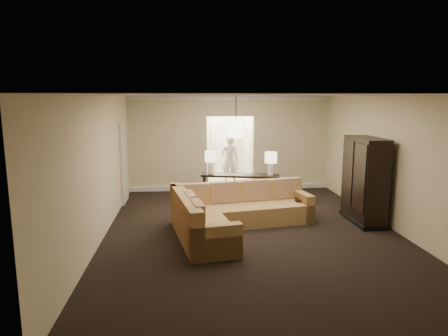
{
  "coord_description": "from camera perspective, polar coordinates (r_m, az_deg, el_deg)",
  "views": [
    {
      "loc": [
        -1.35,
        -7.81,
        2.76
      ],
      "look_at": [
        -0.46,
        1.2,
        1.15
      ],
      "focal_mm": 32.0,
      "sensor_mm": 36.0,
      "label": 1
    }
  ],
  "objects": [
    {
      "name": "wall_left",
      "position": [
        8.1,
        -17.28,
        -0.07
      ],
      "size": [
        0.04,
        8.0,
        2.8
      ],
      "primitive_type": "cube",
      "color": "beige",
      "rests_on": "ground"
    },
    {
      "name": "wall_right",
      "position": [
        9.04,
        23.22,
        0.58
      ],
      "size": [
        0.04,
        8.0,
        2.8
      ],
      "primitive_type": "cube",
      "color": "beige",
      "rests_on": "ground"
    },
    {
      "name": "side_door",
      "position": [
        10.87,
        -14.11,
        0.7
      ],
      "size": [
        0.05,
        0.9,
        2.1
      ],
      "primitive_type": "cube",
      "color": "silver",
      "rests_on": "ground"
    },
    {
      "name": "armoire",
      "position": [
        9.37,
        19.41,
        -1.91
      ],
      "size": [
        0.57,
        1.32,
        1.9
      ],
      "color": "black",
      "rests_on": "ground"
    },
    {
      "name": "drink_table",
      "position": [
        9.31,
        11.23,
        -5.12
      ],
      "size": [
        0.39,
        0.39,
        0.49
      ],
      "rotation": [
        0.0,
        0.0,
        -0.31
      ],
      "color": "black",
      "rests_on": "ground"
    },
    {
      "name": "ceiling",
      "position": [
        7.93,
        4.26,
        10.32
      ],
      "size": [
        6.0,
        8.0,
        0.02
      ],
      "primitive_type": "cube",
      "color": "white",
      "rests_on": "wall_back"
    },
    {
      "name": "foyer",
      "position": [
        13.3,
        0.25,
        3.77
      ],
      "size": [
        1.44,
        2.02,
        2.8
      ],
      "color": "white",
      "rests_on": "ground"
    },
    {
      "name": "console_table",
      "position": [
        10.47,
        2.34,
        -2.61
      ],
      "size": [
        2.07,
        0.91,
        0.78
      ],
      "rotation": [
        0.0,
        0.0,
        -0.23
      ],
      "color": "black",
      "rests_on": "ground"
    },
    {
      "name": "coffee_table",
      "position": [
        9.2,
        -0.88,
        -6.0
      ],
      "size": [
        1.15,
        1.15,
        0.44
      ],
      "rotation": [
        0.0,
        0.0,
        -0.1
      ],
      "color": "white",
      "rests_on": "ground"
    },
    {
      "name": "sectional_sofa",
      "position": [
        8.43,
        1.03,
        -6.47
      ],
      "size": [
        3.17,
        2.82,
        0.91
      ],
      "rotation": [
        0.0,
        0.0,
        0.17
      ],
      "color": "brown",
      "rests_on": "ground"
    },
    {
      "name": "table_lamp_right",
      "position": [
        10.3,
        6.7,
        1.16
      ],
      "size": [
        0.31,
        0.31,
        0.6
      ],
      "color": "white",
      "rests_on": "console_table"
    },
    {
      "name": "person",
      "position": [
        12.64,
        0.84,
        1.49
      ],
      "size": [
        0.66,
        0.47,
        1.75
      ],
      "primitive_type": "imported",
      "rotation": [
        0.0,
        0.0,
        3.07
      ],
      "color": "beige",
      "rests_on": "ground"
    },
    {
      "name": "wall_front",
      "position": [
        4.27,
        13.29,
        -8.84
      ],
      "size": [
        6.0,
        0.04,
        2.8
      ],
      "primitive_type": "cube",
      "color": "beige",
      "rests_on": "ground"
    },
    {
      "name": "table_lamp_left",
      "position": [
        10.44,
        -1.91,
        1.35
      ],
      "size": [
        0.31,
        0.31,
        0.6
      ],
      "color": "white",
      "rests_on": "console_table"
    },
    {
      "name": "ground",
      "position": [
        8.39,
        4.01,
        -9.17
      ],
      "size": [
        8.0,
        8.0,
        0.0
      ],
      "primitive_type": "plane",
      "color": "black",
      "rests_on": "ground"
    },
    {
      "name": "pendant_light",
      "position": [
        10.63,
        1.71,
        5.7
      ],
      "size": [
        0.38,
        0.38,
        1.09
      ],
      "color": "black",
      "rests_on": "ceiling"
    },
    {
      "name": "crown_molding",
      "position": [
        11.84,
        0.96,
        9.92
      ],
      "size": [
        6.0,
        0.1,
        0.12
      ],
      "primitive_type": "cube",
      "color": "silver",
      "rests_on": "wall_back"
    },
    {
      "name": "wall_back",
      "position": [
        11.97,
        0.91,
        3.54
      ],
      "size": [
        6.0,
        0.04,
        2.8
      ],
      "primitive_type": "cube",
      "color": "beige",
      "rests_on": "ground"
    },
    {
      "name": "baseboard",
      "position": [
        12.14,
        0.92,
        -2.79
      ],
      "size": [
        6.0,
        0.1,
        0.12
      ],
      "primitive_type": "cube",
      "color": "silver",
      "rests_on": "ground"
    }
  ]
}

